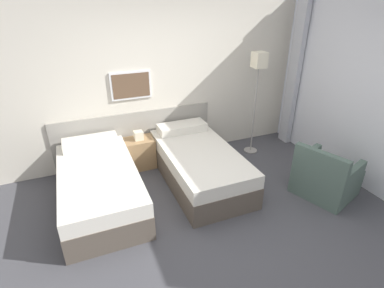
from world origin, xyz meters
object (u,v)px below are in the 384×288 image
object	(u,v)px
bed_near_door	(99,185)
floor_lamp	(258,72)
armchair	(325,178)
bed_near_window	(199,164)
nightstand	(140,152)

from	to	relation	value
bed_near_door	floor_lamp	size ratio (longest dim) A/B	1.09
floor_lamp	armchair	xyz separation A→B (m)	(0.25, -1.54, -1.20)
bed_near_door	bed_near_window	distance (m)	1.48
armchair	floor_lamp	bearing A→B (deg)	-9.95
nightstand	floor_lamp	xyz separation A→B (m)	(2.02, -0.23, 1.20)
bed_near_door	bed_near_window	world-z (taller)	same
bed_near_door	floor_lamp	xyz separation A→B (m)	(2.76, 0.51, 1.18)
armchair	bed_near_door	bearing A→B (deg)	51.92
armchair	bed_near_window	bearing A→B (deg)	36.88
nightstand	floor_lamp	size ratio (longest dim) A/B	0.36
bed_near_door	floor_lamp	world-z (taller)	floor_lamp
bed_near_door	nightstand	size ratio (longest dim) A/B	3.03
bed_near_door	floor_lamp	bearing A→B (deg)	10.55
bed_near_door	floor_lamp	distance (m)	3.04
bed_near_window	armchair	distance (m)	1.84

